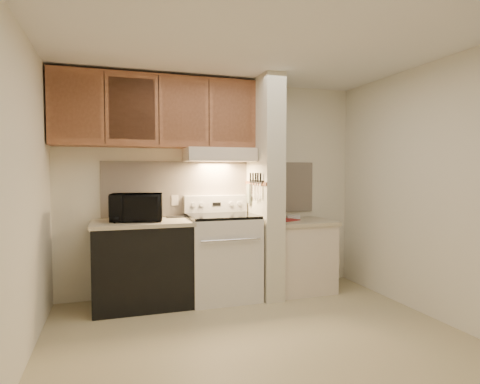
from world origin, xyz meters
name	(u,v)px	position (x,y,z in m)	size (l,w,h in m)	color
floor	(258,338)	(0.00, 0.00, 0.00)	(3.60, 3.60, 0.00)	tan
ceiling	(258,43)	(0.00, 0.00, 2.50)	(3.60, 3.60, 0.00)	white
wall_back	(215,187)	(0.00, 1.50, 1.25)	(3.60, 0.02, 2.50)	silver
wall_left	(20,197)	(-1.80, 0.00, 1.25)	(0.02, 3.00, 2.50)	silver
wall_right	(430,190)	(1.80, 0.00, 1.25)	(0.02, 3.00, 2.50)	silver
backsplash	(215,188)	(0.00, 1.49, 1.24)	(2.60, 0.02, 0.63)	#F0DBC8
range_body	(222,258)	(0.00, 1.16, 0.46)	(0.76, 0.65, 0.92)	silver
oven_window	(230,260)	(0.00, 0.84, 0.50)	(0.50, 0.01, 0.30)	black
oven_handle	(231,240)	(0.00, 0.80, 0.72)	(0.02, 0.02, 0.65)	silver
cooktop	(222,216)	(0.00, 1.16, 0.94)	(0.74, 0.64, 0.03)	black
range_backguard	(216,204)	(0.00, 1.44, 1.05)	(0.76, 0.08, 0.20)	silver
range_display	(217,204)	(0.00, 1.40, 1.05)	(0.10, 0.01, 0.04)	black
range_knob_left_outer	(193,205)	(-0.28, 1.40, 1.05)	(0.05, 0.05, 0.02)	silver
range_knob_left_inner	(202,204)	(-0.18, 1.40, 1.05)	(0.05, 0.05, 0.02)	silver
range_knob_right_inner	(231,204)	(0.18, 1.40, 1.05)	(0.05, 0.05, 0.02)	silver
range_knob_right_outer	(239,204)	(0.28, 1.40, 1.05)	(0.05, 0.05, 0.02)	silver
dishwasher_front	(142,265)	(-0.88, 1.17, 0.43)	(1.00, 0.63, 0.87)	black
left_countertop	(142,223)	(-0.88, 1.17, 0.89)	(1.04, 0.67, 0.04)	#BFB294
spoon_rest	(177,217)	(-0.48, 1.36, 0.92)	(0.23, 0.07, 0.02)	black
teal_jar	(145,215)	(-0.83, 1.34, 0.95)	(0.08, 0.08, 0.09)	#1F6A64
outlet	(175,200)	(-0.48, 1.48, 1.10)	(0.08, 0.01, 0.12)	beige
microwave	(137,207)	(-0.93, 1.17, 1.06)	(0.53, 0.36, 0.29)	black
partition_pillar	(265,187)	(0.51, 1.15, 1.25)	(0.22, 0.70, 2.50)	beige
pillar_trim	(255,183)	(0.39, 1.15, 1.30)	(0.01, 0.70, 0.04)	#995C3B
knife_strip	(256,182)	(0.39, 1.10, 1.32)	(0.02, 0.42, 0.04)	black
knife_blade_a	(260,191)	(0.38, 0.94, 1.22)	(0.01, 0.04, 0.16)	silver
knife_handle_a	(260,177)	(0.38, 0.93, 1.37)	(0.02, 0.02, 0.10)	black
knife_blade_b	(258,192)	(0.38, 1.03, 1.21)	(0.01, 0.04, 0.18)	silver
knife_handle_b	(258,177)	(0.38, 1.02, 1.37)	(0.02, 0.02, 0.10)	black
knife_blade_c	(256,192)	(0.38, 1.09, 1.20)	(0.01, 0.04, 0.20)	silver
knife_handle_c	(256,177)	(0.38, 1.09, 1.37)	(0.02, 0.02, 0.10)	black
knife_blade_d	(253,190)	(0.38, 1.19, 1.22)	(0.01, 0.04, 0.16)	silver
knife_handle_d	(253,177)	(0.38, 1.18, 1.37)	(0.02, 0.02, 0.10)	black
knife_blade_e	(251,191)	(0.38, 1.26, 1.21)	(0.01, 0.04, 0.18)	silver
knife_handle_e	(250,177)	(0.38, 1.27, 1.37)	(0.02, 0.02, 0.10)	black
oven_mitt	(249,194)	(0.38, 1.32, 1.17)	(0.03, 0.10, 0.23)	gray
right_cab_base	(300,257)	(0.97, 1.15, 0.40)	(0.70, 0.60, 0.81)	beige
right_countertop	(300,222)	(0.97, 1.15, 0.83)	(0.74, 0.64, 0.04)	#BFB294
red_folder	(283,219)	(0.79, 1.25, 0.86)	(0.25, 0.33, 0.01)	maroon
white_box	(293,217)	(0.96, 1.33, 0.87)	(0.16, 0.10, 0.04)	white
range_hood	(219,155)	(0.00, 1.28, 1.62)	(0.78, 0.44, 0.15)	beige
hood_lip	(224,158)	(0.00, 1.07, 1.58)	(0.78, 0.04, 0.06)	beige
upper_cabinets	(157,112)	(-0.69, 1.32, 2.08)	(2.18, 0.33, 0.77)	#995C3B
cab_door_a	(76,106)	(-1.51, 1.17, 2.08)	(0.46, 0.01, 0.63)	#995C3B
cab_gap_a	(105,107)	(-1.23, 1.16, 2.08)	(0.01, 0.01, 0.73)	black
cab_door_b	(132,109)	(-0.96, 1.17, 2.08)	(0.46, 0.01, 0.63)	#995C3B
cab_gap_b	(159,110)	(-0.69, 1.16, 2.08)	(0.01, 0.01, 0.73)	black
cab_door_c	(184,111)	(-0.42, 1.17, 2.08)	(0.46, 0.01, 0.63)	#995C3B
cab_gap_c	(209,112)	(-0.14, 1.16, 2.08)	(0.01, 0.01, 0.73)	black
cab_door_d	(233,113)	(0.13, 1.17, 2.08)	(0.46, 0.01, 0.63)	#995C3B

